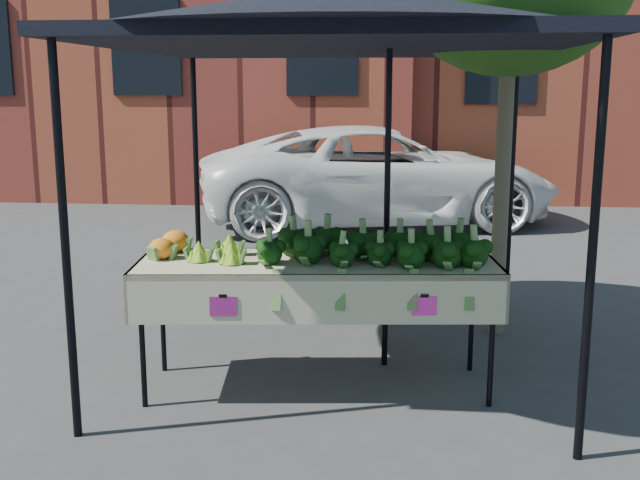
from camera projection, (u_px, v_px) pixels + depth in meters
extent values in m
plane|color=#37373A|center=(285.00, 387.00, 5.27)|extent=(90.00, 90.00, 0.00)
cube|color=#BAB191|center=(317.00, 325.00, 5.17)|extent=(2.47, 1.04, 0.90)
cube|color=#F22D8C|center=(218.00, 304.00, 4.78)|extent=(0.17, 0.01, 0.12)
cube|color=#F62EAD|center=(419.00, 309.00, 4.66)|extent=(0.17, 0.01, 0.12)
ellipsoid|color=black|center=(371.00, 243.00, 5.05)|extent=(1.53, 0.56, 0.24)
ellipsoid|color=#7EB52C|center=(219.00, 245.00, 5.11)|extent=(0.42, 0.46, 0.19)
ellipsoid|color=orange|center=(169.00, 243.00, 5.23)|extent=(0.22, 0.42, 0.17)
imported|color=white|center=(380.00, 44.00, 11.03)|extent=(2.02, 2.73, 5.31)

